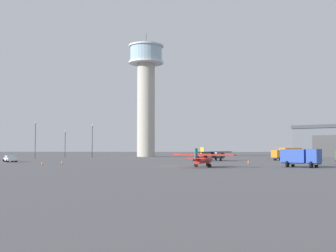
{
  "coord_description": "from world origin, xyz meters",
  "views": [
    {
      "loc": [
        3.69,
        -67.84,
        3.13
      ],
      "look_at": [
        -2.77,
        30.79,
        8.12
      ],
      "focal_mm": 44.61,
      "sensor_mm": 36.0,
      "label": 1
    }
  ],
  "objects": [
    {
      "name": "control_tower",
      "position": [
        -12.28,
        66.43,
        22.5
      ],
      "size": [
        11.39,
        11.39,
        40.36
      ],
      "color": "#B2AD9E",
      "rests_on": "ground_plane"
    },
    {
      "name": "light_post_west",
      "position": [
        -34.04,
        50.99,
        4.76
      ],
      "size": [
        0.44,
        0.44,
        7.91
      ],
      "color": "#38383D",
      "rests_on": "ground_plane"
    },
    {
      "name": "traffic_cone_mid_apron",
      "position": [
        13.52,
        10.5,
        0.36
      ],
      "size": [
        0.36,
        0.36,
        0.74
      ],
      "color": "black",
      "rests_on": "ground_plane"
    },
    {
      "name": "light_post_east",
      "position": [
        -40.32,
        44.34,
        5.91
      ],
      "size": [
        0.44,
        0.44,
        10.09
      ],
      "color": "#38383D",
      "rests_on": "ground_plane"
    },
    {
      "name": "airplane_black",
      "position": [
        7.57,
        27.27,
        1.42
      ],
      "size": [
        8.6,
        8.16,
        3.04
      ],
      "rotation": [
        0.0,
        0.0,
        5.45
      ],
      "color": "black",
      "rests_on": "ground_plane"
    },
    {
      "name": "car_white",
      "position": [
        -34.94,
        17.06,
        0.74
      ],
      "size": [
        4.0,
        4.45,
        1.37
      ],
      "rotation": [
        0.0,
        0.0,
        5.37
      ],
      "color": "white",
      "rests_on": "ground_plane"
    },
    {
      "name": "airplane_red",
      "position": [
        4.85,
        -3.22,
        1.37
      ],
      "size": [
        9.81,
        7.73,
        2.93
      ],
      "rotation": [
        0.0,
        0.0,
        1.24
      ],
      "color": "red",
      "rests_on": "ground_plane"
    },
    {
      "name": "traffic_cone_near_right",
      "position": [
        -20.75,
        7.39,
        0.3
      ],
      "size": [
        0.36,
        0.36,
        0.62
      ],
      "color": "black",
      "rests_on": "ground_plane"
    },
    {
      "name": "truck_box_orange",
      "position": [
        25.01,
        30.71,
        1.63
      ],
      "size": [
        7.25,
        5.01,
        2.92
      ],
      "rotation": [
        0.0,
        0.0,
        3.56
      ],
      "color": "#38383D",
      "rests_on": "ground_plane"
    },
    {
      "name": "traffic_cone_near_left",
      "position": [
        -23.25,
        4.19,
        0.28
      ],
      "size": [
        0.36,
        0.36,
        0.56
      ],
      "color": "black",
      "rests_on": "ground_plane"
    },
    {
      "name": "light_post_north",
      "position": [
        -26.34,
        52.13,
        5.7
      ],
      "size": [
        0.44,
        0.44,
        9.69
      ],
      "color": "#38383D",
      "rests_on": "ground_plane"
    },
    {
      "name": "ground_plane",
      "position": [
        0.0,
        0.0,
        0.0
      ],
      "size": [
        400.0,
        400.0,
        0.0
      ],
      "primitive_type": "plane",
      "color": "#545456"
    },
    {
      "name": "truck_box_blue",
      "position": [
        19.88,
        -2.33,
        1.63
      ],
      "size": [
        6.14,
        5.29,
        2.83
      ],
      "rotation": [
        0.0,
        0.0,
        5.7
      ],
      "color": "#38383D",
      "rests_on": "ground_plane"
    }
  ]
}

